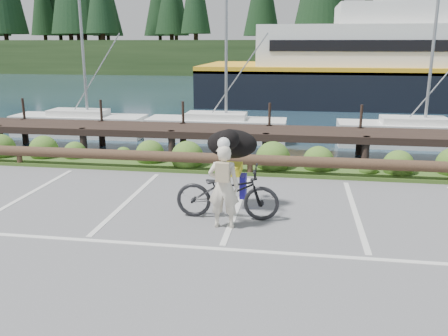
{
  "coord_description": "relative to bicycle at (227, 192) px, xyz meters",
  "views": [
    {
      "loc": [
        1.28,
        -8.17,
        3.61
      ],
      "look_at": [
        -0.2,
        1.17,
        1.1
      ],
      "focal_mm": 38.0,
      "sensor_mm": 36.0,
      "label": 1
    }
  ],
  "objects": [
    {
      "name": "cyclist",
      "position": [
        0.0,
        -0.51,
        0.28
      ],
      "size": [
        0.62,
        0.41,
        1.7
      ],
      "primitive_type": "imported",
      "rotation": [
        0.0,
        0.0,
        3.15
      ],
      "color": "beige",
      "rests_on": "ground"
    },
    {
      "name": "bicycle",
      "position": [
        0.0,
        0.0,
        0.0
      ],
      "size": [
        2.18,
        0.77,
        1.14
      ],
      "primitive_type": "imported",
      "rotation": [
        0.0,
        0.0,
        1.57
      ],
      "color": "black",
      "rests_on": "ground"
    },
    {
      "name": "vegetation_strip",
      "position": [
        0.13,
        4.12,
        -0.52
      ],
      "size": [
        34.0,
        1.6,
        0.1
      ],
      "primitive_type": "cube",
      "color": "#3D5B21",
      "rests_on": "ground"
    },
    {
      "name": "ground",
      "position": [
        0.13,
        -1.18,
        -0.57
      ],
      "size": [
        72.0,
        72.0,
        0.0
      ],
      "primitive_type": "plane",
      "color": "#5D5D5F"
    },
    {
      "name": "log_rail",
      "position": [
        0.13,
        3.42,
        -0.57
      ],
      "size": [
        32.0,
        0.3,
        0.6
      ],
      "primitive_type": null,
      "color": "#443021",
      "rests_on": "ground"
    },
    {
      "name": "dog",
      "position": [
        -0.0,
        0.7,
        0.89
      ],
      "size": [
        0.54,
        1.11,
        0.64
      ],
      "primitive_type": "ellipsoid",
      "rotation": [
        0.0,
        0.0,
        1.57
      ],
      "color": "black",
      "rests_on": "bicycle"
    },
    {
      "name": "harbor_backdrop",
      "position": [
        0.52,
        77.28,
        -0.57
      ],
      "size": [
        170.0,
        160.0,
        30.0
      ],
      "color": "#192D3C",
      "rests_on": "ground"
    }
  ]
}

